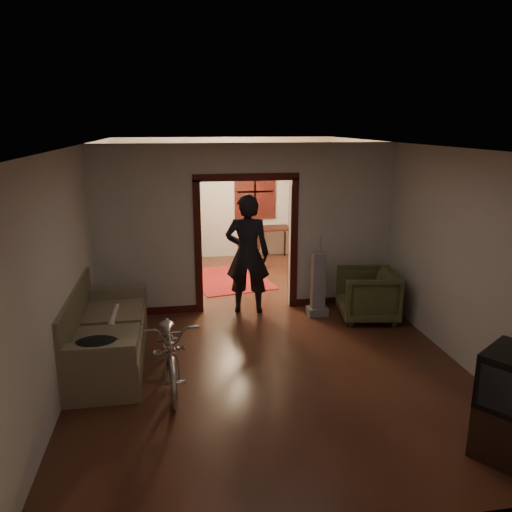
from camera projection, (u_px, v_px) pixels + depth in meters
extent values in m
cube|color=#381A11|center=(253.00, 324.00, 7.97)|extent=(5.00, 8.50, 0.01)
cube|color=white|center=(253.00, 145.00, 7.25)|extent=(5.00, 8.50, 0.01)
cube|color=beige|center=(225.00, 198.00, 11.67)|extent=(5.00, 0.02, 2.80)
cube|color=beige|center=(83.00, 244.00, 7.23)|extent=(0.02, 8.50, 2.80)
cube|color=beige|center=(407.00, 233.00, 8.00)|extent=(0.02, 8.50, 2.80)
cube|color=beige|center=(246.00, 228.00, 8.33)|extent=(5.00, 0.14, 2.80)
cube|color=#380F0C|center=(246.00, 246.00, 8.40)|extent=(1.74, 0.20, 2.32)
cube|color=black|center=(255.00, 192.00, 11.70)|extent=(0.98, 0.06, 1.28)
sphere|color=#FFE0A5|center=(233.00, 163.00, 9.75)|extent=(0.24, 0.24, 0.24)
cube|color=silver|center=(308.00, 236.00, 8.46)|extent=(0.08, 0.01, 0.12)
cube|color=brown|center=(104.00, 327.00, 6.56)|extent=(1.03, 2.25, 1.03)
cylinder|color=beige|center=(114.00, 316.00, 6.85)|extent=(0.10, 0.78, 0.10)
ellipsoid|color=black|center=(96.00, 344.00, 5.65)|extent=(0.51, 0.39, 0.15)
imported|color=silver|center=(171.00, 347.00, 6.07)|extent=(0.72, 1.79, 0.92)
imported|color=#484B2A|center=(367.00, 295.00, 8.07)|extent=(1.02, 1.00, 0.83)
cube|color=black|center=(510.00, 429.00, 4.75)|extent=(0.82, 0.80, 0.55)
cube|color=gray|center=(318.00, 284.00, 8.21)|extent=(0.33, 0.27, 1.07)
imported|color=black|center=(247.00, 254.00, 8.26)|extent=(0.81, 0.62, 2.01)
cube|color=maroon|center=(230.00, 279.00, 10.23)|extent=(1.76, 2.11, 0.01)
cube|color=#222D1B|center=(177.00, 227.00, 11.16)|extent=(0.86, 0.51, 1.69)
sphere|color=#1E5972|center=(175.00, 178.00, 10.88)|extent=(0.27, 0.27, 0.27)
cube|color=black|center=(268.00, 243.00, 11.71)|extent=(1.03, 0.61, 0.74)
cube|color=black|center=(248.00, 246.00, 10.93)|extent=(0.50, 0.50, 0.98)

